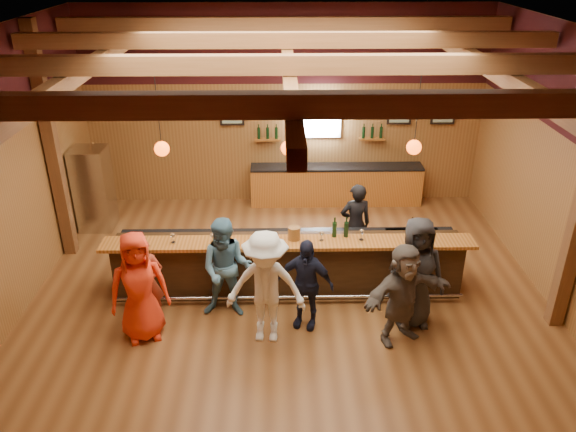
{
  "coord_description": "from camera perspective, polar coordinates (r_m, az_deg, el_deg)",
  "views": [
    {
      "loc": [
        -0.16,
        -8.44,
        5.66
      ],
      "look_at": [
        0.0,
        0.3,
        1.35
      ],
      "focal_mm": 35.0,
      "sensor_mm": 36.0,
      "label": 1
    }
  ],
  "objects": [
    {
      "name": "room",
      "position": [
        8.85,
        0.03,
        10.18
      ],
      "size": [
        9.04,
        9.0,
        4.52
      ],
      "color": "brown",
      "rests_on": "ground"
    },
    {
      "name": "bar_counter",
      "position": [
        10.02,
        0.11,
        -4.63
      ],
      "size": [
        6.3,
        1.07,
        1.11
      ],
      "color": "black",
      "rests_on": "ground"
    },
    {
      "name": "back_bar_cabinet",
      "position": [
        13.29,
        4.91,
        3.18
      ],
      "size": [
        4.0,
        0.52,
        0.95
      ],
      "color": "#94501B",
      "rests_on": "ground"
    },
    {
      "name": "window",
      "position": [
        12.94,
        3.29,
        10.0
      ],
      "size": [
        0.95,
        0.09,
        0.95
      ],
      "color": "silver",
      "rests_on": "room"
    },
    {
      "name": "framed_pictures",
      "position": [
        13.01,
        7.17,
        10.15
      ],
      "size": [
        5.35,
        0.05,
        0.45
      ],
      "color": "black",
      "rests_on": "room"
    },
    {
      "name": "wine_shelves",
      "position": [
        13.01,
        3.26,
        8.1
      ],
      "size": [
        3.0,
        0.18,
        0.3
      ],
      "color": "#94501B",
      "rests_on": "room"
    },
    {
      "name": "pendant_lights",
      "position": [
        8.95,
        0.04,
        6.97
      ],
      "size": [
        4.24,
        0.24,
        1.37
      ],
      "color": "black",
      "rests_on": "room"
    },
    {
      "name": "stainless_fridge",
      "position": [
        12.65,
        -19.13,
        2.62
      ],
      "size": [
        0.7,
        0.7,
        1.8
      ],
      "primitive_type": "cube",
      "color": "silver",
      "rests_on": "ground"
    },
    {
      "name": "customer_orange",
      "position": [
        8.91,
        -14.91,
        -6.97
      ],
      "size": [
        1.03,
        0.82,
        1.83
      ],
      "primitive_type": "imported",
      "rotation": [
        0.0,
        0.0,
        0.3
      ],
      "color": "red",
      "rests_on": "ground"
    },
    {
      "name": "customer_redvest",
      "position": [
        9.26,
        -14.24,
        -6.53
      ],
      "size": [
        0.62,
        0.46,
        1.55
      ],
      "primitive_type": "imported",
      "rotation": [
        0.0,
        0.0,
        0.16
      ],
      "color": "maroon",
      "rests_on": "ground"
    },
    {
      "name": "customer_denim",
      "position": [
        9.17,
        -6.25,
        -5.35
      ],
      "size": [
        0.91,
        0.73,
        1.76
      ],
      "primitive_type": "imported",
      "rotation": [
        0.0,
        0.0,
        -0.08
      ],
      "color": "teal",
      "rests_on": "ground"
    },
    {
      "name": "customer_white",
      "position": [
        8.55,
        -2.27,
        -7.3
      ],
      "size": [
        1.28,
        0.82,
        1.88
      ],
      "primitive_type": "imported",
      "rotation": [
        0.0,
        0.0,
        -0.1
      ],
      "color": "white",
      "rests_on": "ground"
    },
    {
      "name": "customer_navy",
      "position": [
        8.93,
        1.77,
        -6.88
      ],
      "size": [
        0.99,
        0.65,
        1.56
      ],
      "primitive_type": "imported",
      "rotation": [
        0.0,
        0.0,
        -0.32
      ],
      "color": "black",
      "rests_on": "ground"
    },
    {
      "name": "customer_brown",
      "position": [
        8.76,
        11.57,
        -7.77
      ],
      "size": [
        1.61,
        1.11,
        1.67
      ],
      "primitive_type": "imported",
      "rotation": [
        0.0,
        0.0,
        0.44
      ],
      "color": "#594F47",
      "rests_on": "ground"
    },
    {
      "name": "customer_dark",
      "position": [
        9.12,
        12.81,
        -5.65
      ],
      "size": [
        0.97,
        0.67,
        1.89
      ],
      "primitive_type": "imported",
      "rotation": [
        0.0,
        0.0,
        0.08
      ],
      "color": "#232325",
      "rests_on": "ground"
    },
    {
      "name": "bartender",
      "position": [
        10.69,
        6.85,
        -0.86
      ],
      "size": [
        0.65,
        0.48,
        1.65
      ],
      "primitive_type": "imported",
      "rotation": [
        0.0,
        0.0,
        3.29
      ],
      "color": "black",
      "rests_on": "ground"
    },
    {
      "name": "ice_bucket",
      "position": [
        9.46,
        0.63,
        -1.75
      ],
      "size": [
        0.21,
        0.21,
        0.23
      ],
      "primitive_type": "cylinder",
      "color": "brown",
      "rests_on": "bar_counter"
    },
    {
      "name": "bottle_a",
      "position": [
        9.56,
        4.74,
        -1.34
      ],
      "size": [
        0.08,
        0.08,
        0.36
      ],
      "color": "black",
      "rests_on": "bar_counter"
    },
    {
      "name": "bottle_b",
      "position": [
        9.58,
        5.93,
        -1.33
      ],
      "size": [
        0.08,
        0.08,
        0.36
      ],
      "color": "black",
      "rests_on": "bar_counter"
    },
    {
      "name": "glass_a",
      "position": [
        9.63,
        -15.69,
        -2.08
      ],
      "size": [
        0.09,
        0.09,
        0.2
      ],
      "color": "silver",
      "rests_on": "bar_counter"
    },
    {
      "name": "glass_b",
      "position": [
        9.54,
        -11.63,
        -1.97
      ],
      "size": [
        0.08,
        0.08,
        0.18
      ],
      "color": "silver",
      "rests_on": "bar_counter"
    },
    {
      "name": "glass_c",
      "position": [
        9.43,
        -7.69,
        -2.02
      ],
      "size": [
        0.08,
        0.08,
        0.18
      ],
      "color": "silver",
      "rests_on": "bar_counter"
    },
    {
      "name": "glass_d",
      "position": [
        9.36,
        -7.09,
        -2.13
      ],
      "size": [
        0.08,
        0.08,
        0.19
      ],
      "color": "silver",
      "rests_on": "bar_counter"
    },
    {
      "name": "glass_e",
      "position": [
        9.37,
        -1.43,
        -1.9
      ],
      "size": [
        0.08,
        0.08,
        0.18
      ],
      "color": "silver",
      "rests_on": "bar_counter"
    },
    {
      "name": "glass_f",
      "position": [
        9.42,
        3.45,
        -1.81
      ],
      "size": [
        0.08,
        0.08,
        0.18
      ],
      "color": "silver",
      "rests_on": "bar_counter"
    },
    {
      "name": "glass_g",
      "position": [
        9.5,
        7.5,
        -1.66
      ],
      "size": [
        0.09,
        0.09,
        0.2
      ],
      "color": "silver",
      "rests_on": "bar_counter"
    },
    {
      "name": "glass_h",
      "position": [
        9.71,
        13.24,
        -1.67
      ],
      "size": [
        0.07,
        0.07,
        0.17
      ],
      "color": "silver",
      "rests_on": "bar_counter"
    }
  ]
}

